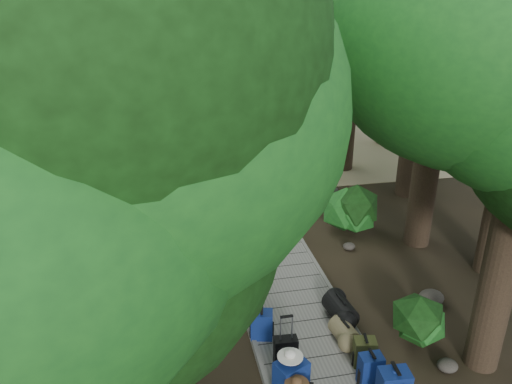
{
  "coord_description": "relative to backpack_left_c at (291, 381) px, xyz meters",
  "views": [
    {
      "loc": [
        -2.38,
        -8.95,
        6.12
      ],
      "look_at": [
        0.05,
        2.81,
        1.0
      ],
      "focal_mm": 35.0,
      "sensor_mm": 36.0,
      "label": 1
    }
  ],
  "objects": [
    {
      "name": "shrub_right_c",
      "position": [
        2.85,
        8.58,
        -0.13
      ],
      "size": [
        0.94,
        0.94,
        0.85
      ],
      "primitive_type": null,
      "color": "#19541C",
      "rests_on": "ground"
    },
    {
      "name": "tree_back_d",
      "position": [
        -4.4,
        17.41,
        3.25
      ],
      "size": [
        4.57,
        4.57,
        7.61
      ],
      "primitive_type": null,
      "color": "black",
      "rests_on": "ground"
    },
    {
      "name": "tree_back_a",
      "position": [
        -0.65,
        19.04,
        4.09
      ],
      "size": [
        5.37,
        5.37,
        9.3
      ],
      "primitive_type": null,
      "color": "black",
      "rests_on": "ground"
    },
    {
      "name": "tree_right_f",
      "position": [
        7.33,
        12.42,
        4.01
      ],
      "size": [
        5.11,
        5.11,
        9.13
      ],
      "primitive_type": null,
      "color": "black",
      "rests_on": "ground"
    },
    {
      "name": "sand_beach",
      "position": [
        0.7,
        19.39,
        -0.55
      ],
      "size": [
        40.0,
        22.0,
        0.02
      ],
      "primitive_type": "cube",
      "color": "tan",
      "rests_on": "ground"
    },
    {
      "name": "palm_right_a",
      "position": [
        4.07,
        9.32,
        2.83
      ],
      "size": [
        3.98,
        3.98,
        6.78
      ],
      "primitive_type": null,
      "color": "#173C11",
      "rests_on": "ground"
    },
    {
      "name": "suitcase_on_boardwalk",
      "position": [
        0.12,
        0.76,
        -0.14
      ],
      "size": [
        0.4,
        0.24,
        0.6
      ],
      "primitive_type": null,
      "rotation": [
        0.0,
        0.0,
        -0.07
      ],
      "color": "black",
      "rests_on": "boardwalk"
    },
    {
      "name": "shrub_left_b",
      "position": [
        -1.17,
        4.07,
        -0.18
      ],
      "size": [
        0.83,
        0.83,
        0.75
      ],
      "primitive_type": null,
      "color": "#19541C",
      "rests_on": "ground"
    },
    {
      "name": "shrub_left_c",
      "position": [
        -2.28,
        8.07,
        -0.02
      ],
      "size": [
        1.19,
        1.19,
        1.07
      ],
      "primitive_type": null,
      "color": "#19541C",
      "rests_on": "ground"
    },
    {
      "name": "palm_left_a",
      "position": [
        -3.82,
        10.24,
        3.38
      ],
      "size": [
        4.96,
        4.96,
        7.88
      ],
      "primitive_type": null,
      "color": "#173C11",
      "rests_on": "ground"
    },
    {
      "name": "duffel_right_black",
      "position": [
        1.47,
        1.8,
        -0.21
      ],
      "size": [
        0.52,
        0.76,
        0.45
      ],
      "primitive_type": null,
      "rotation": [
        0.0,
        0.0,
        0.1
      ],
      "color": "black",
      "rests_on": "boardwalk"
    },
    {
      "name": "backpack_left_c",
      "position": [
        0.0,
        0.0,
        0.0
      ],
      "size": [
        0.56,
        0.49,
        0.87
      ],
      "primitive_type": null,
      "rotation": [
        0.0,
        0.0,
        0.4
      ],
      "color": "navy",
      "rests_on": "boardwalk"
    },
    {
      "name": "tree_right_d",
      "position": [
        5.8,
        7.43,
        5.0
      ],
      "size": [
        6.07,
        6.07,
        11.12
      ],
      "primitive_type": null,
      "color": "black",
      "rests_on": "ground"
    },
    {
      "name": "tree_left_b",
      "position": [
        -3.7,
        2.48,
        3.88
      ],
      "size": [
        4.93,
        4.93,
        8.88
      ],
      "primitive_type": null,
      "color": "black",
      "rests_on": "ground"
    },
    {
      "name": "palm_right_c",
      "position": [
        3.52,
        15.55,
        3.32
      ],
      "size": [
        4.88,
        4.88,
        7.76
      ],
      "primitive_type": null,
      "color": "#173C11",
      "rests_on": "ground"
    },
    {
      "name": "tree_right_c",
      "position": [
        4.52,
        4.5,
        3.89
      ],
      "size": [
        5.13,
        5.13,
        8.89
      ],
      "primitive_type": null,
      "color": "black",
      "rests_on": "ground"
    },
    {
      "name": "rock_right_c",
      "position": [
        2.73,
        4.51,
        -0.47
      ],
      "size": [
        0.3,
        0.27,
        0.17
      ],
      "primitive_type": null,
      "color": "#4C473F",
      "rests_on": "ground"
    },
    {
      "name": "rock_right_a",
      "position": [
        2.84,
        0.26,
        -0.46
      ],
      "size": [
        0.36,
        0.32,
        0.2
      ],
      "primitive_type": null,
      "color": "#4C473F",
      "rests_on": "ground"
    },
    {
      "name": "tree_left_a",
      "position": [
        -2.49,
        -0.95,
        3.18
      ],
      "size": [
        4.49,
        4.49,
        7.48
      ],
      "primitive_type": null,
      "color": "black",
      "rests_on": "ground"
    },
    {
      "name": "duffel_right_khaki",
      "position": [
        1.32,
        1.2,
        -0.25
      ],
      "size": [
        0.45,
        0.61,
        0.37
      ],
      "primitive_type": null,
      "rotation": [
        0.0,
        0.0,
        0.14
      ],
      "color": "#766445",
      "rests_on": "boardwalk"
    },
    {
      "name": "hat_brown",
      "position": [
        -0.02,
        -0.35,
        0.33
      ],
      "size": [
        0.36,
        0.36,
        0.11
      ],
      "primitive_type": null,
      "color": "#51351E",
      "rests_on": "backpack_left_b"
    },
    {
      "name": "tree_back_c",
      "position": [
        5.65,
        18.89,
        4.07
      ],
      "size": [
        5.14,
        5.14,
        9.25
      ],
      "primitive_type": null,
      "color": "black",
      "rests_on": "ground"
    },
    {
      "name": "rock_right_b",
      "position": [
        3.56,
        2.07,
        -0.42
      ],
      "size": [
        0.51,
        0.46,
        0.28
      ],
      "primitive_type": null,
      "color": "#4C473F",
      "rests_on": "ground"
    },
    {
      "name": "rock_left_c",
      "position": [
        -0.93,
        3.43,
        -0.42
      ],
      "size": [
        0.49,
        0.44,
        0.27
      ],
      "primitive_type": null,
      "color": "#4C473F",
      "rests_on": "ground"
    },
    {
      "name": "kayak",
      "position": [
        -2.56,
        14.09,
        -0.39
      ],
      "size": [
        0.84,
        3.01,
        0.3
      ],
      "primitive_type": "ellipsoid",
      "rotation": [
        0.0,
        0.0,
        -0.06
      ],
      "color": "red",
      "rests_on": "sand_beach"
    },
    {
      "name": "backpack_left_d",
      "position": [
        -0.1,
        1.6,
        -0.14
      ],
      "size": [
        0.45,
        0.37,
        0.6
      ],
      "primitive_type": null,
      "rotation": [
        0.0,
        0.0,
        -0.24
      ],
      "color": "navy",
      "rests_on": "boardwalk"
    },
    {
      "name": "sun_lounger",
      "position": [
        4.32,
        12.97,
        -0.2
      ],
      "size": [
        1.07,
        2.18,
        0.67
      ],
      "primitive_type": null,
      "rotation": [
        0.0,
        0.0,
        -0.2
      ],
      "color": "silver",
      "rests_on": "sand_beach"
    },
    {
      "name": "rock_left_b",
      "position": [
        -2.11,
        1.43,
        -0.47
      ],
      "size": [
        0.32,
        0.28,
        0.17
      ],
      "primitive_type": null,
      "color": "#4C473F",
      "rests_on": "ground"
    },
    {
      "name": "rock_left_d",
      "position": [
        -1.42,
        5.96,
        -0.48
      ],
      "size": [
        0.3,
        0.27,
        0.16
      ],
      "primitive_type": null,
      "color": "#4C473F",
      "rests_on": "ground"
    },
    {
      "name": "tree_right_e",
      "position": [
        4.62,
        9.98,
        4.47
      ],
      "size": [
        5.58,
        5.58,
        10.05
      ],
      "primitive_type": null,
      "color": "black",
      "rests_on": "ground"
    },
    {
      "name": "rock_right_d",
      "position": [
        3.38,
        7.76,
        -0.4
      ],
      "size": [
        0.55,
        0.5,
        0.3
      ],
      "primitive_type": null,
      "color": "#4C473F",
      "rests_on": "ground"
    },
    {
      "name": "hat_white",
      "position": [
        -0.01,
        0.03,
        0.5
      ],
      "size": [
        0.39,
        0.39,
        0.13
      ],
      "primitive_type": null,
      "color": "silver",
      "rests_on": "backpack_left_c"
    },
    {
      "name": "palm_right_b",
      "position": [
        5.74,
        13.83,
        3.45
      ],
      "size": [
        4.15,
        4.15,
        8.01
      ],
      "primitive_type": null,
      "color": "#173C11",
      "rests_on": "ground"
    },
    {
      "name": "backpack_right_d",
      "position": [
        1.44,
        0.57,
        -0.16
      ],
      "size": [
        0.41,
        0.33,
        0.55
      ],
      "primitive_type": null,
      "rotation": [
        0.0,
        0.0,
        -0.21
      ],
      "color": "#444420",
      "rests_on": "boardwalk"
    },
    {
      "name": "ground",
      "position": [
        0.7,
        3.39,
        -0.56
      ],
      "size": [
        120.0,
        120.0,
        0.0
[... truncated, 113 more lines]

